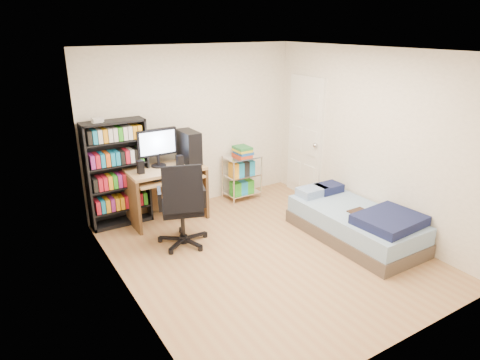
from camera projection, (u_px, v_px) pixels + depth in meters
room at (267, 160)px, 5.07m from camera, size 3.58×4.08×2.58m
media_shelf at (117, 173)px, 6.06m from camera, size 0.86×0.29×1.60m
computer_desk at (171, 170)px, 6.29m from camera, size 1.09×0.63×1.37m
office_chair at (183, 219)px, 5.58m from camera, size 0.87×0.87×1.16m
wire_cart at (242, 165)px, 7.04m from camera, size 0.56×0.41×0.90m
bed at (356, 223)px, 5.79m from camera, size 0.93×1.85×0.53m
door at (305, 138)px, 7.08m from camera, size 0.12×0.80×2.00m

